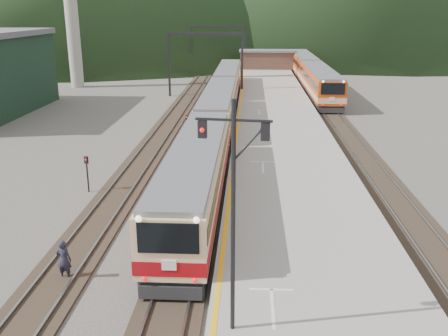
# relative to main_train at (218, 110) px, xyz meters

# --- Properties ---
(track_main) EXTENTS (2.60, 200.00, 0.23)m
(track_main) POSITION_rel_main_train_xyz_m (0.00, 3.84, -1.87)
(track_main) COLOR black
(track_main) RESTS_ON ground
(track_far) EXTENTS (2.60, 200.00, 0.23)m
(track_far) POSITION_rel_main_train_xyz_m (-5.00, 3.84, -1.87)
(track_far) COLOR black
(track_far) RESTS_ON ground
(track_second) EXTENTS (2.60, 200.00, 0.23)m
(track_second) POSITION_rel_main_train_xyz_m (11.50, 3.84, -1.87)
(track_second) COLOR black
(track_second) RESTS_ON ground
(platform) EXTENTS (8.00, 100.00, 1.00)m
(platform) POSITION_rel_main_train_xyz_m (5.60, 1.84, -1.43)
(platform) COLOR gray
(platform) RESTS_ON ground
(gantry_near) EXTENTS (9.55, 0.25, 8.00)m
(gantry_near) POSITION_rel_main_train_xyz_m (-2.85, 18.84, 3.65)
(gantry_near) COLOR black
(gantry_near) RESTS_ON ground
(gantry_far) EXTENTS (9.55, 0.25, 8.00)m
(gantry_far) POSITION_rel_main_train_xyz_m (-2.85, 43.84, 3.65)
(gantry_far) COLOR black
(gantry_far) RESTS_ON ground
(station_shed) EXTENTS (9.40, 4.40, 3.10)m
(station_shed) POSITION_rel_main_train_xyz_m (5.60, 41.84, 0.64)
(station_shed) COLOR #4E3429
(station_shed) RESTS_ON platform
(main_train) EXTENTS (2.79, 57.31, 3.41)m
(main_train) POSITION_rel_main_train_xyz_m (0.00, 0.00, 0.00)
(main_train) COLOR #DBAF80
(main_train) RESTS_ON track_main
(second_train) EXTENTS (3.03, 41.27, 3.70)m
(second_train) POSITION_rel_main_train_xyz_m (11.50, 28.09, 0.15)
(second_train) COLOR #C9410D
(second_train) RESTS_ON track_second
(signal_mast) EXTENTS (2.19, 0.42, 7.43)m
(signal_mast) POSITION_rel_main_train_xyz_m (2.46, -31.34, 3.58)
(signal_mast) COLOR black
(signal_mast) RESTS_ON platform
(short_signal_b) EXTENTS (0.24, 0.18, 2.27)m
(short_signal_b) POSITION_rel_main_train_xyz_m (-2.39, -4.03, -0.47)
(short_signal_b) COLOR black
(short_signal_b) RESTS_ON ground
(short_signal_c) EXTENTS (0.26, 0.23, 2.27)m
(short_signal_c) POSITION_rel_main_train_xyz_m (-6.98, -16.62, -0.47)
(short_signal_c) COLOR black
(short_signal_c) RESTS_ON ground
(worker) EXTENTS (0.68, 0.48, 1.76)m
(worker) POSITION_rel_main_train_xyz_m (-4.70, -26.92, -1.06)
(worker) COLOR #1F1F2E
(worker) RESTS_ON ground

